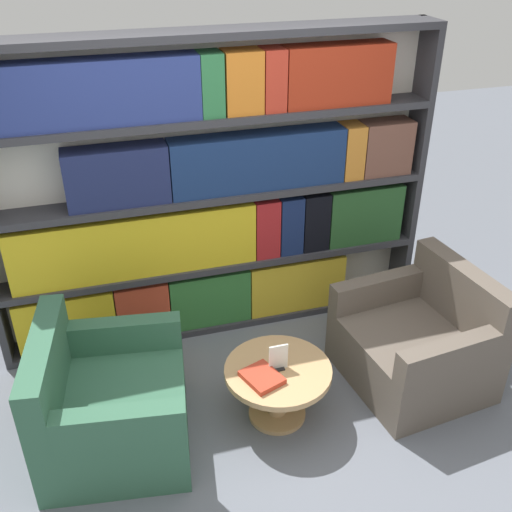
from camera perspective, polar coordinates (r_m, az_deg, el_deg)
The scene contains 7 objects.
ground_plane at distance 3.79m, azimuth 1.74°, elevation -18.56°, with size 14.00×14.00×0.00m, color slate.
bookshelf at distance 4.28m, azimuth -4.35°, elevation 5.59°, with size 3.17×0.30×2.21m.
armchair_left at distance 3.78m, azimuth -13.86°, elevation -13.72°, with size 0.96×1.02×0.81m.
armchair_right at distance 4.26m, azimuth 15.18°, elevation -8.09°, with size 0.93×0.99×0.81m.
coffee_table at distance 3.83m, azimuth 2.09°, elevation -11.89°, with size 0.67×0.67×0.39m.
table_sign at distance 3.71m, azimuth 2.14°, elevation -9.76°, with size 0.12×0.06×0.18m.
stray_book at distance 3.67m, azimuth 0.57°, elevation -11.47°, with size 0.26×0.29×0.03m.
Camera 1 is at (-0.82, -2.36, 2.85)m, focal length 42.00 mm.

